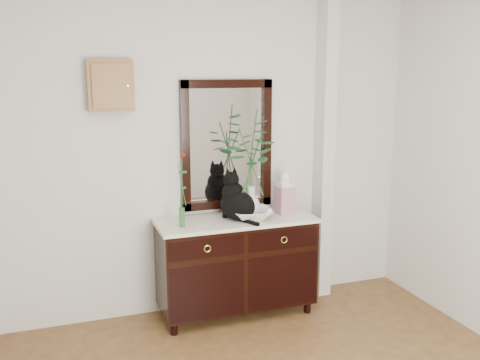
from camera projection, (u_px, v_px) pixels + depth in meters
name	position (u px, v px, depth m)	size (l,w,h in m)	color
wall_back	(215.00, 156.00, 4.55)	(3.60, 0.04, 2.70)	silver
pilaster	(324.00, 151.00, 4.81)	(0.12, 0.20, 2.70)	silver
sideboard	(236.00, 261.00, 4.54)	(1.33, 0.52, 0.82)	black
wall_mirror	(227.00, 145.00, 4.56)	(0.80, 0.06, 1.10)	black
key_cabinet	(111.00, 86.00, 4.12)	(0.35, 0.10, 0.40)	brown
cat	(238.00, 196.00, 4.40)	(0.28, 0.35, 0.40)	black
lotus_bowl	(251.00, 214.00, 4.45)	(0.35, 0.35, 0.09)	silver
vase_branches	(251.00, 163.00, 4.36)	(0.43, 0.43, 0.90)	silver
bud_vase_rose	(181.00, 189.00, 4.16)	(0.07, 0.07, 0.61)	#336531
ginger_jar	(285.00, 192.00, 4.59)	(0.14, 0.14, 0.38)	silver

